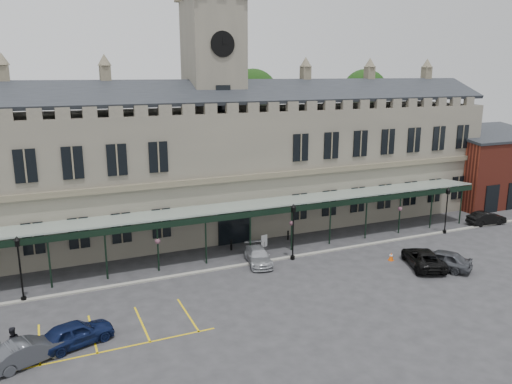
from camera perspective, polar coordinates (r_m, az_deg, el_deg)
name	(u,v)px	position (r m, az deg, el deg)	size (l,w,h in m)	color
ground	(289,288)	(37.56, 3.77, -10.92)	(140.00, 140.00, 0.00)	#2B2B2E
station_building	(216,166)	(49.67, -4.63, 2.96)	(60.00, 10.36, 17.30)	#625E52
clock_tower	(214,98)	(48.99, -4.81, 10.64)	(5.60, 5.60, 24.80)	#625E52
canopy	(249,229)	(43.00, -0.79, -4.25)	(50.00, 4.10, 4.30)	#8C9E93
brick_annex	(488,168)	(67.06, 24.97, 2.47)	(12.40, 8.36, 9.23)	maroon
kerb	(258,262)	(42.09, 0.28, -8.04)	(60.00, 0.40, 0.12)	gray
parking_markings	(94,337)	(32.71, -18.07, -15.51)	(16.00, 6.00, 0.01)	gold
tree_behind_mid	(253,96)	(60.30, -0.35, 10.92)	(6.00, 6.00, 16.00)	#332314
tree_behind_right	(365,94)	(68.26, 12.30, 10.91)	(6.00, 6.00, 16.00)	#332314
lamp_post_left	(20,263)	(38.02, -25.41, -7.35)	(0.45, 0.45, 4.77)	black
lamp_post_mid	(293,227)	(42.04, 4.27, -3.97)	(0.47, 0.47, 4.92)	black
lamp_post_right	(447,206)	(52.27, 20.97, -1.51)	(0.44, 0.44, 4.70)	black
traffic_cone	(391,257)	(44.06, 15.18, -7.13)	(0.44, 0.44, 0.71)	#E34F07
sign_board	(264,241)	(45.68, 0.94, -5.62)	(0.66, 0.17, 1.13)	black
bollard_left	(231,245)	(44.93, -2.85, -6.08)	(0.17, 0.17, 0.94)	black
bollard_right	(288,235)	(47.64, 3.68, -4.96)	(0.16, 0.16, 0.91)	black
car_left_a	(76,333)	(31.89, -19.92, -14.94)	(1.75, 4.35, 1.48)	#0D183D
car_left_b	(29,351)	(31.15, -24.54, -16.20)	(1.46, 4.19, 1.38)	#393B41
car_taxi	(258,256)	(41.80, 0.25, -7.33)	(1.82, 4.47, 1.30)	#A1A4A9
car_van	(423,258)	(43.35, 18.55, -7.18)	(2.40, 5.22, 1.45)	black
car_right_a	(441,259)	(43.33, 20.37, -7.23)	(1.90, 4.72, 1.61)	#393B41
car_right_b	(486,218)	(57.54, 24.84, -2.73)	(1.44, 4.12, 1.36)	black
person_b	(13,342)	(31.93, -26.06, -15.18)	(0.88, 0.69, 1.81)	black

